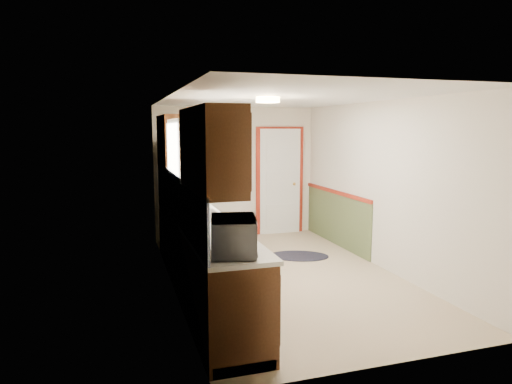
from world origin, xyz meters
TOP-DOWN VIEW (x-y plane):
  - room_shell at (0.00, 0.00)m, footprint 3.20×5.20m
  - kitchen_run at (-1.24, -0.29)m, footprint 0.63×4.00m
  - back_wall_trim at (0.99, 2.21)m, footprint 1.12×2.30m
  - ceiling_fixture at (-0.30, -0.20)m, footprint 0.30×0.30m
  - microwave at (-1.20, -1.95)m, footprint 0.43×0.62m
  - refrigerator at (-1.02, 2.05)m, footprint 0.85×0.81m
  - rug at (0.58, 0.83)m, footprint 1.09×0.91m
  - cooktop at (-1.19, 0.75)m, footprint 0.50×0.59m

SIDE VIEW (x-z plane):
  - rug at x=0.58m, z-range 0.00..0.01m
  - kitchen_run at x=-1.24m, z-range -0.29..1.91m
  - back_wall_trim at x=0.99m, z-range -0.15..1.93m
  - refrigerator at x=-1.02m, z-range 0.00..1.83m
  - cooktop at x=-1.19m, z-range 0.94..0.96m
  - microwave at x=-1.20m, z-range 0.94..1.32m
  - room_shell at x=0.00m, z-range -0.06..2.46m
  - ceiling_fixture at x=-0.30m, z-range 2.33..2.39m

